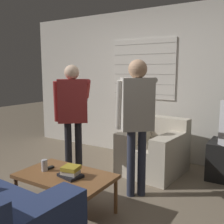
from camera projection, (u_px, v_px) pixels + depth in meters
name	position (u px, v px, depth m)	size (l,w,h in m)	color
ground_plane	(78.00, 202.00, 3.03)	(16.00, 16.00, 0.00)	#7F705B
wall_back	(150.00, 84.00, 4.55)	(5.20, 0.08, 2.55)	silver
armchair_beige	(154.00, 151.00, 3.93)	(0.89, 0.96, 0.80)	beige
coffee_table	(65.00, 178.00, 2.76)	(1.00, 0.61, 0.43)	brown
person_left_standing	(73.00, 108.00, 3.65)	(0.49, 0.78, 1.59)	black
person_right_standing	(137.00, 111.00, 3.07)	(0.47, 0.80, 1.64)	#33384C
book_stack	(71.00, 172.00, 2.69)	(0.27, 0.22, 0.11)	black
soda_can	(44.00, 165.00, 2.85)	(0.07, 0.07, 0.13)	silver
spare_remote	(49.00, 168.00, 2.90)	(0.06, 0.13, 0.02)	black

